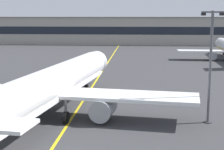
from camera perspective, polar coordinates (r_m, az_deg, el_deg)
name	(u,v)px	position (r m, az deg, el deg)	size (l,w,h in m)	color
taxiway_centreline	(92,87)	(56.55, -3.14, -1.84)	(0.30, 180.00, 0.01)	yellow
airliner_foreground	(48,87)	(39.62, -10.06, -1.92)	(32.36, 41.45, 11.65)	white
apron_lamp_post	(210,65)	(37.99, 15.28, 1.52)	(2.24, 0.90, 11.53)	#515156
safety_cone_by_nose_gear	(75,87)	(55.25, -5.95, -1.88)	(0.44, 0.44, 0.55)	orange
terminal_building	(124,30)	(138.59, 1.97, 7.05)	(164.38, 12.40, 10.37)	#9E998E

